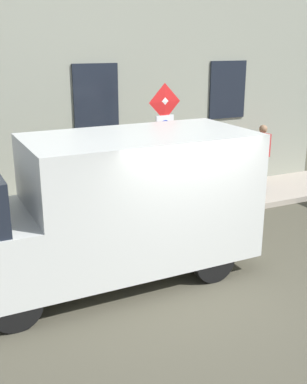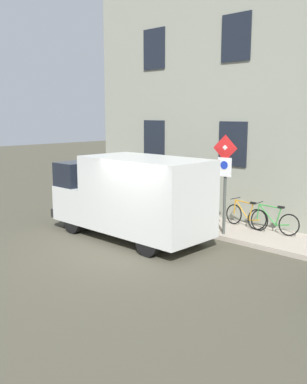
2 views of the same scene
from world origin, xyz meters
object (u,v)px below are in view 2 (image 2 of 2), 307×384
object	(u,v)px
sign_post_stacked	(225,171)
bicycle_orange	(246,216)
delivery_van	(131,195)
bicycle_green	(272,221)
litter_bin	(175,209)

from	to	relation	value
sign_post_stacked	bicycle_orange	distance (m)	1.98
delivery_van	bicycle_green	xyz separation A→B (m)	(3.11, -2.99, -0.82)
bicycle_green	litter_bin	bearing A→B (deg)	15.82
litter_bin	bicycle_orange	bearing A→B (deg)	-63.18
sign_post_stacked	delivery_van	bearing A→B (deg)	133.44
delivery_van	bicycle_green	distance (m)	4.39
sign_post_stacked	litter_bin	size ratio (longest dim) A/B	3.20
bicycle_orange	litter_bin	size ratio (longest dim) A/B	1.90
sign_post_stacked	litter_bin	world-z (taller)	sign_post_stacked
delivery_van	litter_bin	xyz separation A→B (m)	(2.05, 0.05, -0.74)
litter_bin	delivery_van	bearing A→B (deg)	-178.52
litter_bin	sign_post_stacked	bearing A→B (deg)	-93.82
bicycle_green	litter_bin	size ratio (longest dim) A/B	1.91
delivery_van	sign_post_stacked	bearing A→B (deg)	-137.09
delivery_van	bicycle_green	world-z (taller)	delivery_van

